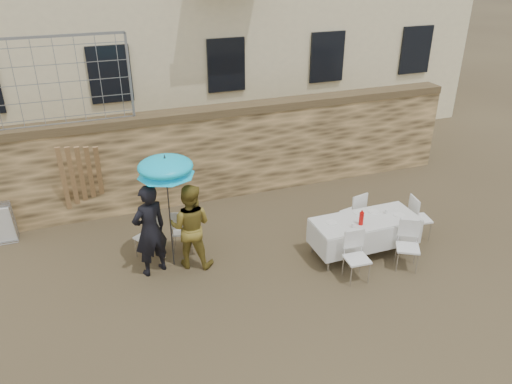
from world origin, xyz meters
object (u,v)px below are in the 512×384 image
object	(u,v)px
umbrella	(166,170)
soda_bottle	(361,219)
couple_chair_right	(183,229)
banquet_table	(365,221)
table_chair_back	(353,212)
chair_stack_right	(4,220)
woman_dress	(190,226)
table_chair_front_left	(357,258)
table_chair_front_right	(408,247)
table_chair_side	(420,218)
man_suit	(150,230)
couple_chair_left	(147,236)

from	to	relation	value
umbrella	soda_bottle	xyz separation A→B (m)	(3.47, -1.03, -1.12)
couple_chair_right	banquet_table	world-z (taller)	couple_chair_right
table_chair_back	chair_stack_right	distance (m)	7.32
chair_stack_right	woman_dress	bearing A→B (deg)	-32.82
table_chair_front_left	banquet_table	bearing A→B (deg)	55.09
table_chair_front_right	table_chair_side	bearing A→B (deg)	73.35
man_suit	umbrella	bearing A→B (deg)	172.68
woman_dress	couple_chair_right	distance (m)	0.67
umbrella	chair_stack_right	world-z (taller)	umbrella
table_chair_back	table_chair_side	world-z (taller)	same
couple_chair_right	couple_chair_left	bearing A→B (deg)	15.84
umbrella	couple_chair_left	distance (m)	1.66
couple_chair_right	soda_bottle	xyz separation A→B (m)	(3.17, -1.48, 0.43)
umbrella	couple_chair_left	bearing A→B (deg)	131.63
umbrella	couple_chair_left	size ratio (longest dim) A/B	2.23
umbrella	table_chair_back	size ratio (longest dim) A/B	2.23
couple_chair_left	table_chair_front_left	distance (m)	4.05
man_suit	table_chair_front_left	bearing A→B (deg)	134.79
umbrella	banquet_table	bearing A→B (deg)	-13.55
umbrella	table_chair_back	distance (m)	4.17
couple_chair_left	chair_stack_right	xyz separation A→B (m)	(-2.71, 1.68, -0.02)
table_chair_front_left	couple_chair_right	bearing A→B (deg)	146.80
soda_bottle	table_chair_front_right	xyz separation A→B (m)	(0.70, -0.60, -0.43)
man_suit	umbrella	distance (m)	1.19
couple_chair_left	soda_bottle	xyz separation A→B (m)	(3.87, -1.48, 0.43)
banquet_table	table_chair_back	size ratio (longest dim) A/B	2.19
man_suit	soda_bottle	xyz separation A→B (m)	(3.87, -0.93, -0.01)
table_chair_front_left	table_chair_side	bearing A→B (deg)	26.77
man_suit	table_chair_front_left	size ratio (longest dim) A/B	1.90
woman_dress	banquet_table	world-z (taller)	woman_dress
couple_chair_right	chair_stack_right	world-z (taller)	couple_chair_right
soda_bottle	table_chair_side	xyz separation A→B (m)	(1.60, 0.25, -0.43)
couple_chair_right	banquet_table	xyz separation A→B (m)	(3.37, -1.33, 0.25)
woman_dress	umbrella	size ratio (longest dim) A/B	0.80
umbrella	chair_stack_right	xyz separation A→B (m)	(-3.11, 2.13, -1.56)
woman_dress	man_suit	bearing A→B (deg)	25.80
man_suit	chair_stack_right	bearing A→B (deg)	-60.83
woman_dress	table_chair_front_left	distance (m)	3.15
couple_chair_left	table_chair_side	world-z (taller)	same
table_chair_front_left	table_chair_side	xyz separation A→B (m)	(2.00, 0.85, 0.00)
woman_dress	chair_stack_right	world-z (taller)	woman_dress
banquet_table	soda_bottle	size ratio (longest dim) A/B	8.08
table_chair_back	chair_stack_right	size ratio (longest dim) A/B	1.04
table_chair_front_right	chair_stack_right	xyz separation A→B (m)	(-7.28, 3.76, -0.02)
banquet_table	chair_stack_right	xyz separation A→B (m)	(-6.78, 3.01, -0.27)
man_suit	table_chair_side	xyz separation A→B (m)	(5.47, -0.68, -0.43)
umbrella	table_chair_front_right	bearing A→B (deg)	-21.40
table_chair_front_right	table_chair_front_left	bearing A→B (deg)	-150.02
soda_bottle	umbrella	bearing A→B (deg)	163.40
couple_chair_left	banquet_table	bearing A→B (deg)	130.35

